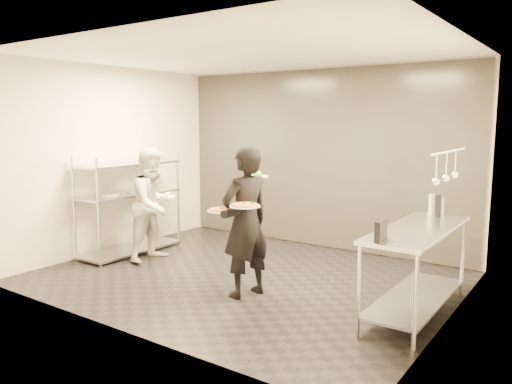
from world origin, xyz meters
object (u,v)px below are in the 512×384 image
Objects in this scene: pizza_plate_far at (245,205)px; chef at (154,204)px; prep_counter at (417,256)px; bottle_clear at (441,207)px; bottle_dark at (438,206)px; waiter at (246,222)px; pass_rack at (129,202)px; pizza_plate_near at (221,210)px; salad_plate at (257,175)px; bottle_green at (432,204)px; pos_monitor at (381,230)px.

chef is at bearing 162.31° from pizza_plate_far.
pizza_plate_far is at bearing -155.60° from prep_counter.
bottle_dark is (-0.01, -0.08, 0.02)m from bottle_clear.
waiter is 8.64× the size of bottle_clear.
prep_counter is 9.04× the size of bottle_clear.
pass_rack reaches higher than pizza_plate_far.
pizza_plate_near is at bearing -112.37° from chef.
pass_rack reaches higher than salad_plate.
salad_plate is (-0.09, 0.35, 0.50)m from waiter.
bottle_green is at bearing 45.13° from pizza_plate_far.
pizza_plate_far is 2.17m from bottle_green.
chef is 6.60× the size of bottle_dark.
pizza_plate_far is 1.51m from pos_monitor.
bottle_green reaches higher than pizza_plate_far.
bottle_dark reaches higher than pos_monitor.
pos_monitor is (1.81, 0.05, -0.00)m from pizza_plate_near.
pass_rack is 4.33m from prep_counter.
pos_monitor is at bearing 98.70° from waiter.
salad_plate reaches higher than bottle_green.
waiter reaches higher than pizza_plate_far.
salad_plate is 1.18× the size of bottle_green.
waiter reaches higher than chef.
pizza_plate_near is at bearing -142.37° from bottle_dark.
bottle_green is (4.23, 0.80, 0.27)m from pass_rack.
bottle_dark is (4.33, 0.72, 0.27)m from pass_rack.
bottle_dark is (1.77, 1.25, 0.18)m from waiter.
salad_plate is 1.08× the size of pos_monitor.
pos_monitor is (1.51, 0.02, -0.08)m from pizza_plate_far.
salad_plate is 2.09m from bottle_dark.
pass_rack is 4.32m from bottle_green.
pizza_plate_far is (2.10, -0.67, 0.29)m from chef.
bottle_dark is at bearing 140.40° from waiter.
chef is at bearing -178.94° from prep_counter.
prep_counter is 1.86m from waiter.
bottle_clear is (1.64, 1.54, -0.07)m from pizza_plate_far.
prep_counter is at bearing -90.77° from bottle_clear.
prep_counter is 6.99× the size of pos_monitor.
bottle_green is (-0.10, 0.80, 0.41)m from prep_counter.
prep_counter is 7.61× the size of bottle_green.
bottle_dark is at bearing 9.42° from pass_rack.
bottle_green is 0.97× the size of bottle_dark.
waiter is 7.28× the size of bottle_green.
bottle_green is (1.83, 1.57, 0.02)m from pizza_plate_near.
bottle_clear is at bearing 0.00° from bottle_green.
chef is (-1.96, 0.47, -0.05)m from waiter.
prep_counter is 3.74m from chef.
pos_monitor is (3.61, -0.65, 0.21)m from chef.
bottle_dark is (1.92, 1.48, 0.03)m from pizza_plate_near.
pizza_plate_near is at bearing -139.41° from bottle_green.
waiter reaches higher than bottle_green.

